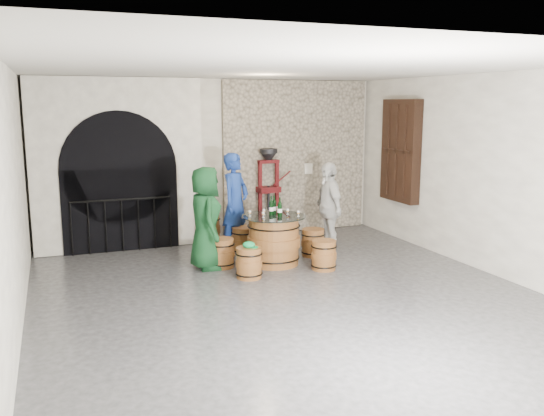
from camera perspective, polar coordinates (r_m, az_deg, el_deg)
name	(u,v)px	position (r m, az deg, el deg)	size (l,w,h in m)	color
ground	(288,296)	(8.34, 1.57, -8.71)	(8.00, 8.00, 0.00)	#2E2E31
wall_back	(213,160)	(11.73, -5.90, 4.80)	(8.00, 8.00, 0.00)	silver
wall_front	(494,257)	(4.60, 21.12, -4.51)	(8.00, 8.00, 0.00)	silver
wall_left	(12,201)	(7.38, -24.34, 0.66)	(8.00, 8.00, 0.00)	silver
wall_right	(491,175)	(9.84, 20.83, 3.11)	(8.00, 8.00, 0.00)	silver
ceiling	(289,67)	(7.90, 1.69, 13.80)	(8.00, 8.00, 0.00)	beige
stone_facing_panel	(296,157)	(12.27, 2.35, 5.08)	(3.20, 0.12, 3.18)	tan
arched_opening	(118,165)	(11.14, -15.04, 4.11)	(3.10, 0.60, 3.19)	silver
shuttered_window	(400,151)	(11.65, 12.59, 5.55)	(0.23, 1.10, 2.00)	black
barrel_table	(274,240)	(9.83, 0.16, -3.21)	(1.10, 1.10, 0.85)	brown
barrel_stool_left	(222,253)	(9.72, -4.99, -4.47)	(0.43, 0.43, 0.50)	brown
barrel_stool_far	(243,240)	(10.57, -2.89, -3.23)	(0.43, 0.43, 0.50)	brown
barrel_stool_right	(313,242)	(10.43, 4.07, -3.43)	(0.43, 0.43, 0.50)	brown
barrel_stool_near_right	(324,255)	(9.59, 5.15, -4.67)	(0.43, 0.43, 0.50)	brown
barrel_stool_near_left	(249,263)	(9.11, -2.30, -5.45)	(0.43, 0.43, 0.50)	brown
green_cap	(249,245)	(9.03, -2.29, -3.67)	(0.24, 0.19, 0.11)	#0C8C43
person_green	(206,218)	(9.55, -6.59, -1.01)	(0.84, 0.54, 1.71)	#0F381A
person_blue	(235,203)	(10.61, -3.65, 0.52)	(0.67, 0.44, 1.84)	navy
person_white	(328,208)	(10.54, 5.61, 0.01)	(0.99, 0.41, 1.68)	beige
wine_bottle_left	(271,207)	(9.79, -0.07, 0.06)	(0.08, 0.08, 0.32)	black
wine_bottle_center	(280,209)	(9.66, 0.78, -0.08)	(0.08, 0.08, 0.32)	black
wine_bottle_right	(274,207)	(9.85, 0.22, 0.13)	(0.08, 0.08, 0.32)	black
tasting_glass_a	(263,215)	(9.58, -0.87, -0.66)	(0.05, 0.05, 0.10)	#C67B26
tasting_glass_b	(288,212)	(9.86, 1.56, -0.35)	(0.05, 0.05, 0.10)	#C67B26
tasting_glass_c	(264,212)	(9.82, -0.80, -0.39)	(0.05, 0.05, 0.10)	#C67B26
tasting_glass_d	(278,209)	(10.09, 0.61, -0.10)	(0.05, 0.05, 0.10)	#C67B26
tasting_glass_e	(298,214)	(9.68, 2.63, -0.56)	(0.05, 0.05, 0.10)	#C67B26
tasting_glass_f	(250,213)	(9.70, -2.21, -0.53)	(0.05, 0.05, 0.10)	#C67B26
side_barrel	(208,229)	(11.25, -6.31, -2.09)	(0.48, 0.48, 0.63)	brown
corking_press	(269,186)	(11.81, -0.34, 2.23)	(0.76, 0.45, 1.81)	#540E10
control_box	(308,169)	(12.32, 3.56, 3.93)	(0.18, 0.10, 0.22)	silver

